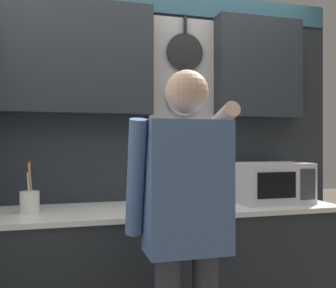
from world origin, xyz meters
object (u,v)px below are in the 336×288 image
utensil_crock (30,200)px  person (186,215)px  microwave (270,182)px  knife_block (184,190)px

utensil_crock → person: bearing=-42.3°
microwave → utensil_crock: (-1.57, 0.00, -0.06)m
knife_block → person: bearing=-106.7°
knife_block → utensil_crock: utensil_crock is taller
utensil_crock → person: size_ratio=0.18×
knife_block → microwave: bearing=-0.0°
microwave → knife_block: size_ratio=1.81×
utensil_crock → knife_block: bearing=-0.1°
microwave → utensil_crock: size_ratio=1.66×
microwave → person: 1.07m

